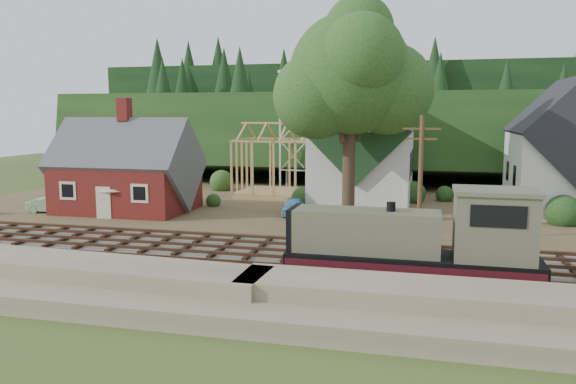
% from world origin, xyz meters
% --- Properties ---
extents(ground, '(140.00, 140.00, 0.00)m').
position_xyz_m(ground, '(0.00, 0.00, 0.00)').
color(ground, '#384C1E').
rests_on(ground, ground).
extents(embankment, '(64.00, 5.00, 1.60)m').
position_xyz_m(embankment, '(0.00, -8.50, 0.00)').
color(embankment, '#7F7259').
rests_on(embankment, ground).
extents(railroad_bed, '(64.00, 11.00, 0.16)m').
position_xyz_m(railroad_bed, '(0.00, 0.00, 0.08)').
color(railroad_bed, '#726B5B').
rests_on(railroad_bed, ground).
extents(village_flat, '(64.00, 26.00, 0.30)m').
position_xyz_m(village_flat, '(0.00, 18.00, 0.15)').
color(village_flat, brown).
rests_on(village_flat, ground).
extents(hillside, '(70.00, 28.96, 12.74)m').
position_xyz_m(hillside, '(0.00, 42.00, 0.00)').
color(hillside, '#1E3F19').
rests_on(hillside, ground).
extents(ridge, '(80.00, 20.00, 12.00)m').
position_xyz_m(ridge, '(0.00, 58.00, 0.00)').
color(ridge, black).
rests_on(ridge, ground).
extents(depot, '(10.80, 7.41, 9.00)m').
position_xyz_m(depot, '(-16.00, 11.00, 3.21)').
color(depot, maroon).
rests_on(depot, village_flat).
extents(church, '(8.40, 15.17, 13.00)m').
position_xyz_m(church, '(2.00, 19.68, 5.18)').
color(church, silver).
rests_on(church, village_flat).
extents(farmhouse, '(8.40, 10.80, 10.60)m').
position_xyz_m(farmhouse, '(18.00, 19.00, 4.87)').
color(farmhouse, silver).
rests_on(farmhouse, village_flat).
extents(timber_frame, '(8.20, 6.20, 6.99)m').
position_xyz_m(timber_frame, '(-6.00, 22.00, 3.27)').
color(timber_frame, tan).
rests_on(timber_frame, village_flat).
extents(lattice_tower, '(3.20, 3.20, 12.12)m').
position_xyz_m(lattice_tower, '(-6.00, 28.00, 10.03)').
color(lattice_tower, silver).
rests_on(lattice_tower, village_flat).
extents(big_tree, '(10.90, 8.40, 14.70)m').
position_xyz_m(big_tree, '(2.17, 10.08, 10.22)').
color(big_tree, '#38281E').
rests_on(big_tree, village_flat).
extents(telegraph_pole_near, '(2.20, 0.28, 8.00)m').
position_xyz_m(telegraph_pole_near, '(7.00, 5.20, 4.25)').
color(telegraph_pole_near, '#4C331E').
rests_on(telegraph_pole_near, ground).
extents(locomotive, '(11.46, 2.87, 4.60)m').
position_xyz_m(locomotive, '(7.20, -3.00, 2.05)').
color(locomotive, black).
rests_on(locomotive, railroad_bed).
extents(car_blue, '(2.04, 4.03, 1.32)m').
position_xyz_m(car_blue, '(-2.61, 12.49, 0.96)').
color(car_blue, '#62A8D3').
rests_on(car_blue, village_flat).
extents(car_green, '(3.73, 1.66, 1.19)m').
position_xyz_m(car_green, '(-21.53, 8.75, 0.90)').
color(car_green, '#89B980').
rests_on(car_green, village_flat).
extents(patio_set, '(2.32, 2.32, 2.58)m').
position_xyz_m(patio_set, '(-15.48, 8.28, 2.50)').
color(patio_set, silver).
rests_on(patio_set, village_flat).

